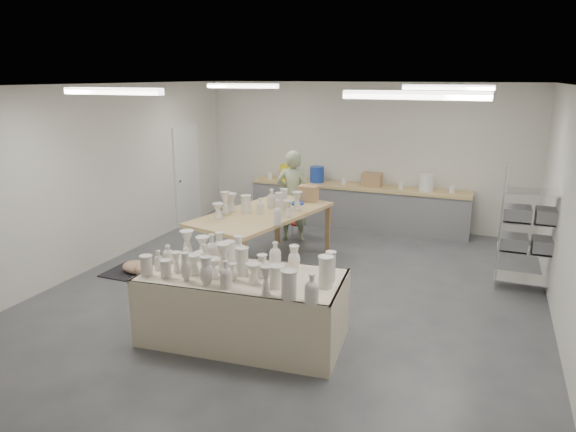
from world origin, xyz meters
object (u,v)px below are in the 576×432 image
at_px(work_table, 266,211).
at_px(red_stool, 298,224).
at_px(drying_table, 242,304).
at_px(potter, 293,196).

bearing_deg(work_table, red_stool, 105.66).
height_order(work_table, red_stool, work_table).
distance_m(drying_table, potter, 3.98).
xyz_separation_m(work_table, potter, (-0.08, 1.43, -0.06)).
height_order(drying_table, potter, potter).
bearing_deg(red_stool, potter, -90.00).
bearing_deg(work_table, drying_table, -59.67).
relative_size(drying_table, work_table, 0.91).
relative_size(drying_table, potter, 1.40).
bearing_deg(potter, red_stool, -101.09).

